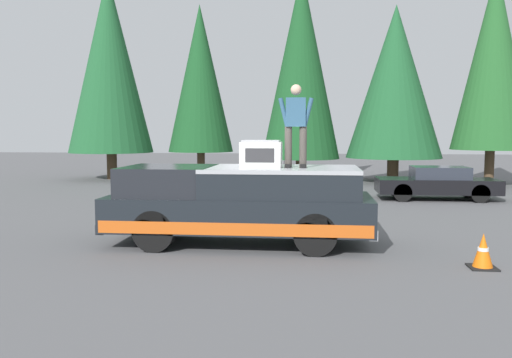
{
  "coord_description": "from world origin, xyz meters",
  "views": [
    {
      "loc": [
        -11.23,
        -1.21,
        2.39
      ],
      "look_at": [
        0.1,
        0.01,
        1.35
      ],
      "focal_mm": 36.61,
      "sensor_mm": 36.0,
      "label": 1
    }
  ],
  "objects_px": {
    "compressor_unit": "(261,154)",
    "person_on_truck_bed": "(296,124)",
    "parked_car_black": "(437,183)",
    "pickup_truck": "(240,203)",
    "traffic_cone": "(483,252)"
  },
  "relations": [
    {
      "from": "compressor_unit",
      "to": "person_on_truck_bed",
      "type": "bearing_deg",
      "value": -97.1
    },
    {
      "from": "compressor_unit",
      "to": "parked_car_black",
      "type": "height_order",
      "value": "compressor_unit"
    },
    {
      "from": "compressor_unit",
      "to": "pickup_truck",
      "type": "bearing_deg",
      "value": 83.98
    },
    {
      "from": "pickup_truck",
      "to": "person_on_truck_bed",
      "type": "relative_size",
      "value": 3.28
    },
    {
      "from": "parked_car_black",
      "to": "traffic_cone",
      "type": "relative_size",
      "value": 6.61
    },
    {
      "from": "person_on_truck_bed",
      "to": "traffic_cone",
      "type": "relative_size",
      "value": 2.73
    },
    {
      "from": "compressor_unit",
      "to": "person_on_truck_bed",
      "type": "distance_m",
      "value": 0.95
    },
    {
      "from": "traffic_cone",
      "to": "pickup_truck",
      "type": "bearing_deg",
      "value": 71.7
    },
    {
      "from": "parked_car_black",
      "to": "traffic_cone",
      "type": "height_order",
      "value": "parked_car_black"
    },
    {
      "from": "person_on_truck_bed",
      "to": "traffic_cone",
      "type": "xyz_separation_m",
      "value": [
        -1.35,
        -3.33,
        -2.26
      ]
    },
    {
      "from": "parked_car_black",
      "to": "person_on_truck_bed",
      "type": "bearing_deg",
      "value": 149.84
    },
    {
      "from": "person_on_truck_bed",
      "to": "pickup_truck",
      "type": "bearing_deg",
      "value": 83.32
    },
    {
      "from": "pickup_truck",
      "to": "person_on_truck_bed",
      "type": "xyz_separation_m",
      "value": [
        -0.14,
        -1.18,
        1.68
      ]
    },
    {
      "from": "pickup_truck",
      "to": "compressor_unit",
      "type": "xyz_separation_m",
      "value": [
        -0.05,
        -0.46,
        1.05
      ]
    },
    {
      "from": "person_on_truck_bed",
      "to": "traffic_cone",
      "type": "height_order",
      "value": "person_on_truck_bed"
    }
  ]
}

